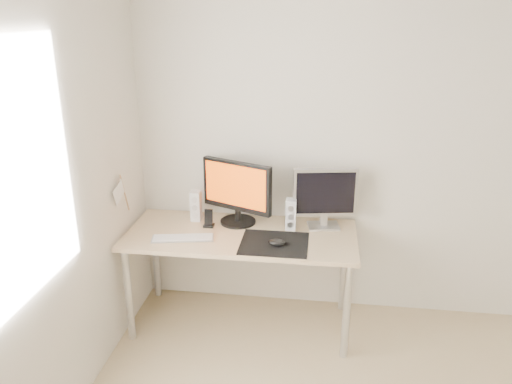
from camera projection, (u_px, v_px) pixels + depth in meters
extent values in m
plane|color=silver|center=(378.00, 152.00, 3.53)|extent=(3.50, 0.00, 3.50)
cube|color=black|center=(274.00, 243.00, 3.32)|extent=(0.45, 0.40, 0.00)
ellipsoid|color=black|center=(277.00, 242.00, 3.28)|extent=(0.11, 0.07, 0.04)
cube|color=#D1B587|center=(241.00, 235.00, 3.48)|extent=(1.60, 0.70, 0.03)
cylinder|color=silver|center=(129.00, 295.00, 3.43)|extent=(0.05, 0.05, 0.70)
cylinder|color=silver|center=(347.00, 311.00, 3.24)|extent=(0.05, 0.05, 0.70)
cylinder|color=silver|center=(156.00, 256.00, 3.97)|extent=(0.05, 0.05, 0.70)
cylinder|color=silver|center=(344.00, 268.00, 3.78)|extent=(0.05, 0.05, 0.70)
cylinder|color=black|center=(238.00, 221.00, 3.65)|extent=(0.34, 0.34, 0.02)
cylinder|color=black|center=(238.00, 213.00, 3.63)|extent=(0.06, 0.06, 0.12)
cube|color=black|center=(237.00, 186.00, 3.55)|extent=(0.52, 0.26, 0.36)
cube|color=orange|center=(235.00, 186.00, 3.52)|extent=(0.46, 0.20, 0.30)
cube|color=silver|center=(323.00, 226.00, 3.57)|extent=(0.24, 0.20, 0.01)
cube|color=#B7B6B9|center=(324.00, 218.00, 3.55)|extent=(0.06, 0.05, 0.10)
cube|color=#ADADAF|center=(325.00, 192.00, 3.49)|extent=(0.45, 0.12, 0.34)
cube|color=black|center=(326.00, 193.00, 3.47)|extent=(0.40, 0.07, 0.30)
cube|color=white|center=(196.00, 206.00, 3.66)|extent=(0.07, 0.08, 0.22)
cylinder|color=silver|center=(195.00, 216.00, 3.64)|extent=(0.04, 0.01, 0.04)
cylinder|color=silver|center=(195.00, 208.00, 3.62)|extent=(0.04, 0.01, 0.04)
cylinder|color=silver|center=(194.00, 200.00, 3.60)|extent=(0.04, 0.01, 0.04)
cube|color=white|center=(291.00, 214.00, 3.50)|extent=(0.07, 0.08, 0.22)
cylinder|color=silver|center=(290.00, 225.00, 3.48)|extent=(0.04, 0.01, 0.04)
cylinder|color=silver|center=(291.00, 217.00, 3.46)|extent=(0.04, 0.01, 0.04)
cylinder|color=#B8B8BA|center=(291.00, 209.00, 3.44)|extent=(0.04, 0.01, 0.04)
cube|color=#ABABAE|center=(183.00, 238.00, 3.38)|extent=(0.44, 0.20, 0.01)
cube|color=white|center=(183.00, 237.00, 3.38)|extent=(0.41, 0.18, 0.01)
cube|color=black|center=(209.00, 226.00, 3.58)|extent=(0.07, 0.06, 0.02)
cube|color=black|center=(209.00, 217.00, 3.56)|extent=(0.06, 0.03, 0.12)
cylinder|color=#A57F54|center=(125.00, 193.00, 3.40)|extent=(0.01, 0.10, 0.29)
cube|color=white|center=(119.00, 192.00, 3.30)|extent=(0.00, 0.19, 0.15)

